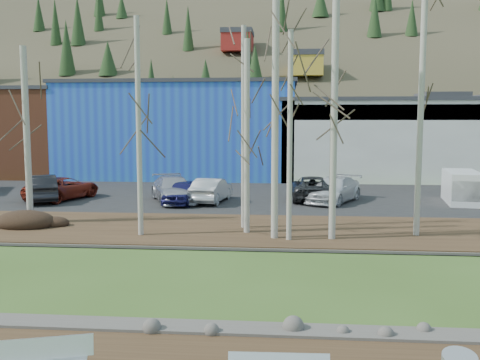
# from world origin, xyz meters

# --- Properties ---
(dirt_strip) EXTENTS (80.00, 1.80, 0.03)m
(dirt_strip) POSITION_xyz_m (0.00, 2.10, 0.01)
(dirt_strip) COLOR #382616
(dirt_strip) RESTS_ON ground
(near_bank_rocks) EXTENTS (80.00, 0.80, 0.50)m
(near_bank_rocks) POSITION_xyz_m (0.00, 3.10, 0.00)
(near_bank_rocks) COLOR #47423D
(near_bank_rocks) RESTS_ON ground
(river) EXTENTS (80.00, 8.00, 0.90)m
(river) POSITION_xyz_m (0.00, 7.20, 0.00)
(river) COLOR black
(river) RESTS_ON ground
(far_bank_rocks) EXTENTS (80.00, 0.80, 0.46)m
(far_bank_rocks) POSITION_xyz_m (0.00, 11.30, 0.00)
(far_bank_rocks) COLOR #47423D
(far_bank_rocks) RESTS_ON ground
(far_bank) EXTENTS (80.00, 7.00, 0.15)m
(far_bank) POSITION_xyz_m (0.00, 14.50, 0.07)
(far_bank) COLOR #382616
(far_bank) RESTS_ON ground
(parking_lot) EXTENTS (80.00, 14.00, 0.14)m
(parking_lot) POSITION_xyz_m (0.00, 25.00, 0.07)
(parking_lot) COLOR black
(parking_lot) RESTS_ON ground
(building_blue) EXTENTS (20.40, 12.24, 8.30)m
(building_blue) POSITION_xyz_m (-6.00, 39.00, 4.16)
(building_blue) COLOR blue
(building_blue) RESTS_ON ground
(building_white) EXTENTS (18.36, 12.24, 6.80)m
(building_white) POSITION_xyz_m (12.00, 38.98, 3.41)
(building_white) COLOR #B9B9B4
(building_white) RESTS_ON ground
(hillside) EXTENTS (160.00, 72.00, 35.00)m
(hillside) POSITION_xyz_m (0.00, 84.00, 17.50)
(hillside) COLOR #312E1E
(hillside) RESTS_ON ground
(dirt_mound) EXTENTS (2.77, 1.95, 0.54)m
(dirt_mound) POSITION_xyz_m (-8.50, 14.07, 0.42)
(dirt_mound) COLOR black
(dirt_mound) RESTS_ON far_bank
(birch_2) EXTENTS (0.30, 0.30, 8.23)m
(birch_2) POSITION_xyz_m (-8.65, 14.89, 4.27)
(birch_2) COLOR beige
(birch_2) RESTS_ON far_bank
(birch_3) EXTENTS (0.22, 0.22, 9.08)m
(birch_3) POSITION_xyz_m (-2.72, 12.80, 4.69)
(birch_3) COLOR beige
(birch_3) RESTS_ON far_bank
(birch_4) EXTENTS (0.25, 0.25, 8.24)m
(birch_4) POSITION_xyz_m (1.73, 13.67, 4.27)
(birch_4) COLOR beige
(birch_4) RESTS_ON far_bank
(birch_5) EXTENTS (0.22, 0.22, 8.97)m
(birch_5) POSITION_xyz_m (1.50, 14.76, 4.63)
(birch_5) COLOR beige
(birch_5) RESTS_ON far_bank
(birch_6) EXTENTS (0.21, 0.21, 8.37)m
(birch_6) POSITION_xyz_m (3.55, 12.40, 4.34)
(birch_6) COLOR beige
(birch_6) RESTS_ON far_bank
(birch_7) EXTENTS (0.29, 0.29, 10.76)m
(birch_7) POSITION_xyz_m (2.95, 12.70, 5.53)
(birch_7) COLOR beige
(birch_7) RESTS_ON far_bank
(birch_8) EXTENTS (0.29, 0.29, 9.77)m
(birch_8) POSITION_xyz_m (5.31, 12.74, 5.03)
(birch_8) COLOR beige
(birch_8) RESTS_ON far_bank
(birch_9) EXTENTS (0.25, 0.25, 11.89)m
(birch_9) POSITION_xyz_m (8.94, 13.75, 6.10)
(birch_9) COLOR beige
(birch_9) RESTS_ON far_bank
(car_1) EXTENTS (3.77, 5.08, 1.60)m
(car_1) POSITION_xyz_m (-11.33, 21.66, 0.94)
(car_1) COLOR black
(car_1) RESTS_ON parking_lot
(car_2) EXTENTS (3.71, 5.50, 1.40)m
(car_2) POSITION_xyz_m (-10.28, 22.40, 0.84)
(car_2) COLOR maroon
(car_2) RESTS_ON parking_lot
(car_3) EXTENTS (3.97, 5.66, 1.52)m
(car_3) POSITION_xyz_m (-3.28, 22.03, 0.90)
(car_3) COLOR #9D9DA5
(car_3) RESTS_ON parking_lot
(car_4) EXTENTS (2.14, 4.21, 1.37)m
(car_4) POSITION_xyz_m (-2.55, 21.38, 0.83)
(car_4) COLOR navy
(car_4) RESTS_ON parking_lot
(car_5) EXTENTS (2.12, 4.57, 1.45)m
(car_5) POSITION_xyz_m (-1.01, 22.14, 0.86)
(car_5) COLOR #B5B5B7
(car_5) RESTS_ON parking_lot
(car_6) EXTENTS (2.40, 5.21, 1.45)m
(car_6) POSITION_xyz_m (4.99, 23.67, 0.86)
(car_6) COLOR #262729
(car_6) RESTS_ON parking_lot
(car_7) EXTENTS (4.12, 5.50, 1.48)m
(car_7) POSITION_xyz_m (6.24, 22.83, 0.88)
(car_7) COLOR silver
(car_7) RESTS_ON parking_lot
(van_white) EXTENTS (2.38, 4.46, 1.86)m
(van_white) POSITION_xyz_m (13.73, 23.06, 1.07)
(van_white) COLOR white
(van_white) RESTS_ON parking_lot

